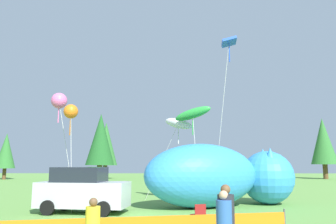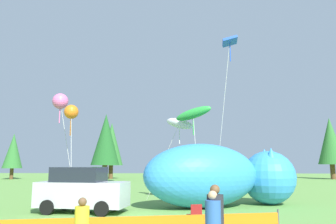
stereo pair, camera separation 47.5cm
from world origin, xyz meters
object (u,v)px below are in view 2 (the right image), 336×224
inflatable_cat (219,178)px  spectator_in_yellow_shirt (216,220)px  kite_white_ghost (179,124)px  kite_blue_box (230,45)px  kite_orange_flower (71,112)px  folding_chair (195,213)px  kite_pink_octopus (60,102)px  parked_car (82,190)px  kite_green_fish (193,114)px

inflatable_cat → spectator_in_yellow_shirt: bearing=-118.7°
kite_white_ghost → kite_blue_box: 5.86m
spectator_in_yellow_shirt → kite_orange_flower: size_ratio=0.34×
kite_orange_flower → folding_chair: bearing=-36.1°
kite_white_ghost → kite_orange_flower: 6.82m
folding_chair → kite_orange_flower: size_ratio=0.15×
kite_pink_octopus → kite_orange_flower: size_ratio=1.16×
parked_car → kite_pink_octopus: 6.01m
parked_car → kite_white_ghost: bearing=53.1°
spectator_in_yellow_shirt → kite_white_ghost: size_ratio=0.34×
kite_green_fish → kite_orange_flower: size_ratio=1.07×
kite_pink_octopus → spectator_in_yellow_shirt: bearing=-52.7°
kite_pink_octopus → kite_orange_flower: bearing=-48.3°
kite_white_ghost → kite_orange_flower: kite_orange_flower is taller
folding_chair → kite_pink_octopus: bearing=32.3°
folding_chair → kite_orange_flower: 9.30m
kite_white_ghost → kite_green_fish: 1.56m
kite_green_fish → kite_blue_box: kite_blue_box is taller
parked_car → kite_pink_octopus: bearing=138.4°
parked_car → kite_white_ghost: size_ratio=0.81×
spectator_in_yellow_shirt → kite_pink_octopus: kite_pink_octopus is taller
spectator_in_yellow_shirt → kite_blue_box: 14.47m
folding_chair → kite_green_fish: kite_green_fish is taller
spectator_in_yellow_shirt → kite_green_fish: kite_green_fish is taller
kite_pink_octopus → kite_blue_box: size_ratio=0.64×
parked_car → kite_green_fish: 7.87m
parked_car → kite_green_fish: size_ratio=0.76×
folding_chair → kite_white_ghost: size_ratio=0.16×
kite_green_fish → kite_blue_box: size_ratio=0.58×
folding_chair → parked_car: bearing=38.2°
inflatable_cat → kite_white_ghost: bearing=109.0°
folding_chair → inflatable_cat: 5.97m
kite_orange_flower → parked_car: bearing=-49.3°
parked_car → kite_pink_octopus: kite_pink_octopus is taller
parked_car → inflatable_cat: bearing=25.6°
kite_green_fish → parked_car: bearing=-146.9°
folding_chair → kite_pink_octopus: size_ratio=0.13×
kite_orange_flower → kite_green_fish: bearing=18.4°
spectator_in_yellow_shirt → kite_pink_octopus: (-7.99, 10.50, 4.93)m
parked_car → kite_orange_flower: kite_orange_flower is taller
kite_orange_flower → kite_blue_box: size_ratio=0.55×
parked_car → inflatable_cat: 7.28m
kite_pink_octopus → kite_white_ghost: bearing=17.5°
folding_chair → spectator_in_yellow_shirt: 4.51m
kite_pink_octopus → kite_green_fish: (7.86, 0.98, -0.64)m
kite_pink_octopus → folding_chair: bearing=-38.2°
parked_car → kite_white_ghost: kite_white_ghost is taller
spectator_in_yellow_shirt → kite_white_ghost: 13.30m
inflatable_cat → kite_orange_flower: bearing=164.6°
inflatable_cat → kite_orange_flower: kite_orange_flower is taller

